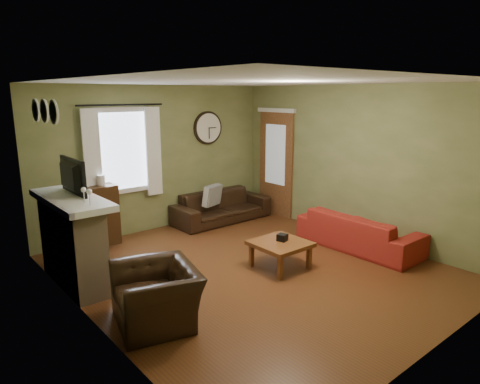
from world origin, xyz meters
TOP-DOWN VIEW (x-y plane):
  - floor at (0.00, 0.00)m, footprint 4.60×5.20m
  - ceiling at (0.00, 0.00)m, footprint 4.60×5.20m
  - wall_left at (-2.30, 0.00)m, footprint 0.00×5.20m
  - wall_right at (2.30, 0.00)m, footprint 0.00×5.20m
  - wall_back at (0.00, 2.60)m, footprint 4.60×0.00m
  - wall_front at (0.00, -2.60)m, footprint 4.60×0.00m
  - fireplace at (-2.10, 1.15)m, footprint 0.40×1.40m
  - firebox at (-1.91, 1.15)m, footprint 0.04×0.60m
  - mantel at (-2.07, 1.15)m, footprint 0.58×1.60m
  - tv at (-2.05, 1.30)m, footprint 0.08×0.60m
  - tv_screen at (-1.97, 1.30)m, footprint 0.02×0.62m
  - medallion_left at (-2.28, 0.80)m, footprint 0.28×0.28m
  - medallion_mid at (-2.28, 1.15)m, footprint 0.28×0.28m
  - medallion_right at (-2.28, 1.50)m, footprint 0.28×0.28m
  - window_pane at (-0.70, 2.58)m, footprint 1.00×0.02m
  - curtain_rod at (-0.70, 2.48)m, footprint 0.03×0.03m
  - curtain_left at (-1.25, 2.48)m, footprint 0.28×0.04m
  - curtain_right at (-0.15, 2.48)m, footprint 0.28×0.04m
  - wall_clock at (1.10, 2.55)m, footprint 0.64×0.06m
  - door at (2.27, 1.85)m, footprint 0.05×0.90m
  - bookshelf at (-1.37, 2.40)m, footprint 0.84×0.36m
  - book at (-1.47, 2.47)m, footprint 0.28×0.29m
  - sofa_brown at (1.13, 2.19)m, footprint 1.97×0.77m
  - pillow_left at (0.92, 2.18)m, footprint 0.41×0.23m
  - pillow_right at (0.88, 2.19)m, footprint 0.41×0.24m
  - sofa_red at (1.89, -0.45)m, footprint 0.78×1.99m
  - armchair at (-1.75, -0.40)m, footprint 1.06×1.15m
  - coffee_table at (0.35, -0.20)m, footprint 0.74×0.74m
  - tissue_box at (0.40, -0.18)m, footprint 0.16×0.16m
  - wine_glass_a at (-2.05, 0.55)m, footprint 0.07×0.07m
  - wine_glass_b at (-2.05, 0.73)m, footprint 0.07×0.07m

SIDE VIEW (x-z plane):
  - floor at x=0.00m, z-range 0.00..0.00m
  - coffee_table at x=0.35m, z-range 0.00..0.39m
  - sofa_brown at x=1.13m, z-range 0.00..0.57m
  - sofa_red at x=1.89m, z-range 0.00..0.58m
  - firebox at x=-1.91m, z-range 0.02..0.57m
  - armchair at x=-1.75m, z-range 0.00..0.63m
  - tissue_box at x=0.40m, z-range 0.35..0.45m
  - bookshelf at x=-1.37m, z-range 0.00..0.99m
  - fireplace at x=-2.10m, z-range 0.00..1.10m
  - pillow_left at x=0.92m, z-range 0.35..0.75m
  - pillow_right at x=0.88m, z-range 0.35..0.75m
  - book at x=-1.47m, z-range 0.95..0.97m
  - door at x=2.27m, z-range 0.00..2.10m
  - mantel at x=-2.07m, z-range 1.10..1.18m
  - wine_glass_b at x=-2.05m, z-range 1.18..1.37m
  - wine_glass_a at x=-2.05m, z-range 1.18..1.37m
  - wall_left at x=-2.30m, z-range 0.00..2.60m
  - wall_right at x=2.30m, z-range 0.00..2.60m
  - wall_back at x=0.00m, z-range 0.00..2.60m
  - wall_front at x=0.00m, z-range 0.00..2.60m
  - tv at x=-2.05m, z-range 1.18..1.53m
  - tv_screen at x=-1.97m, z-range 1.23..1.59m
  - curtain_left at x=-1.25m, z-range 0.67..2.23m
  - curtain_right at x=-0.15m, z-range 0.67..2.23m
  - window_pane at x=-0.70m, z-range 0.85..2.15m
  - wall_clock at x=1.10m, z-range 1.48..2.12m
  - medallion_left at x=-2.28m, z-range 2.24..2.26m
  - medallion_mid at x=-2.28m, z-range 2.24..2.26m
  - medallion_right at x=-2.28m, z-range 2.24..2.26m
  - curtain_rod at x=-0.70m, z-range 1.52..3.02m
  - ceiling at x=0.00m, z-range 2.60..2.60m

